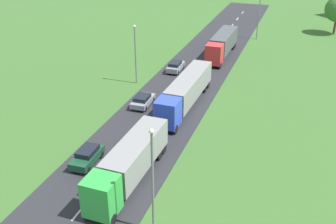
# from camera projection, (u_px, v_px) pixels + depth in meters

# --- Properties ---
(road) EXTENTS (10.00, 140.00, 0.06)m
(road) POSITION_uv_depth(u_px,v_px,m) (149.00, 127.00, 43.62)
(road) COLOR #2B2B30
(road) RESTS_ON ground
(lane_marking_centre) EXTENTS (0.16, 124.88, 0.01)m
(lane_marking_centre) POSITION_uv_depth(u_px,v_px,m) (144.00, 132.00, 42.55)
(lane_marking_centre) COLOR white
(lane_marking_centre) RESTS_ON road
(truck_lead) EXTENTS (2.70, 12.07, 3.56)m
(truck_lead) POSITION_uv_depth(u_px,v_px,m) (129.00, 162.00, 33.92)
(truck_lead) COLOR green
(truck_lead) RESTS_ON road
(truck_second) EXTENTS (2.71, 14.71, 3.48)m
(truck_second) POSITION_uv_depth(u_px,v_px,m) (186.00, 91.00, 47.43)
(truck_second) COLOR blue
(truck_second) RESTS_ON road
(truck_third) EXTENTS (2.58, 12.67, 3.60)m
(truck_third) POSITION_uv_depth(u_px,v_px,m) (222.00, 44.00, 64.18)
(truck_third) COLOR red
(truck_third) RESTS_ON road
(car_second) EXTENTS (1.91, 4.05, 1.51)m
(car_second) POSITION_uv_depth(u_px,v_px,m) (87.00, 156.00, 36.96)
(car_second) COLOR #19472D
(car_second) RESTS_ON road
(car_third) EXTENTS (1.97, 3.95, 1.42)m
(car_third) POSITION_uv_depth(u_px,v_px,m) (143.00, 100.00, 48.02)
(car_third) COLOR #8C939E
(car_third) RESTS_ON road
(car_fourth) EXTENTS (1.83, 4.02, 1.49)m
(car_fourth) POSITION_uv_depth(u_px,v_px,m) (175.00, 66.00, 58.57)
(car_fourth) COLOR #8C939E
(car_fourth) RESTS_ON road
(lamppost_lead) EXTENTS (0.36, 0.36, 8.70)m
(lamppost_lead) POSITION_uv_depth(u_px,v_px,m) (153.00, 178.00, 27.31)
(lamppost_lead) COLOR slate
(lamppost_lead) RESTS_ON ground
(lamppost_second) EXTENTS (0.36, 0.36, 8.16)m
(lamppost_second) POSITION_uv_depth(u_px,v_px,m) (135.00, 52.00, 52.94)
(lamppost_second) COLOR slate
(lamppost_second) RESTS_ON ground
(lamppost_third) EXTENTS (0.36, 0.36, 7.67)m
(lamppost_third) POSITION_uv_depth(u_px,v_px,m) (259.00, 16.00, 72.14)
(lamppost_third) COLOR slate
(lamppost_third) RESTS_ON ground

